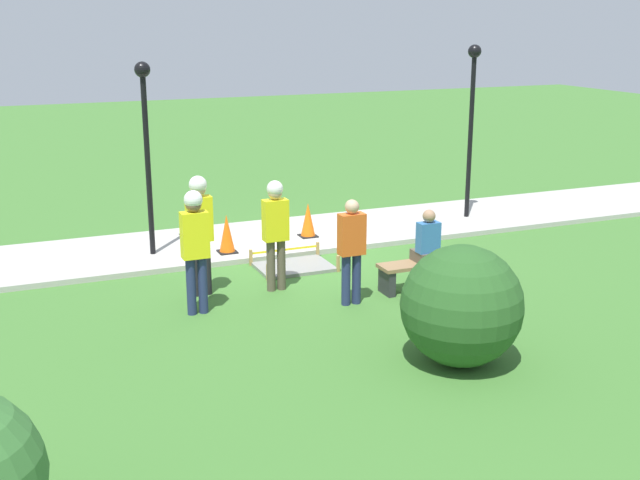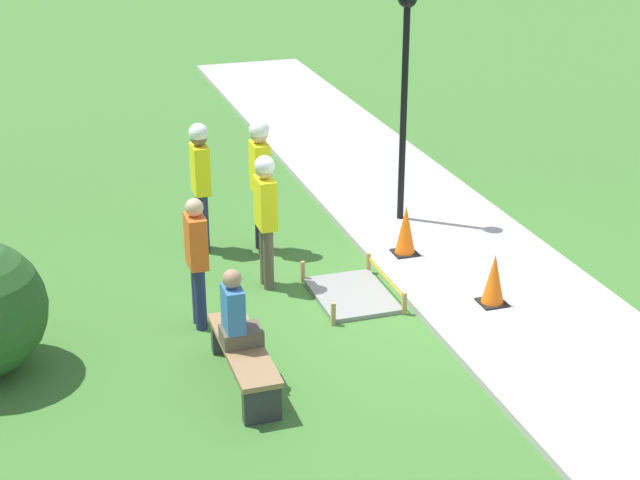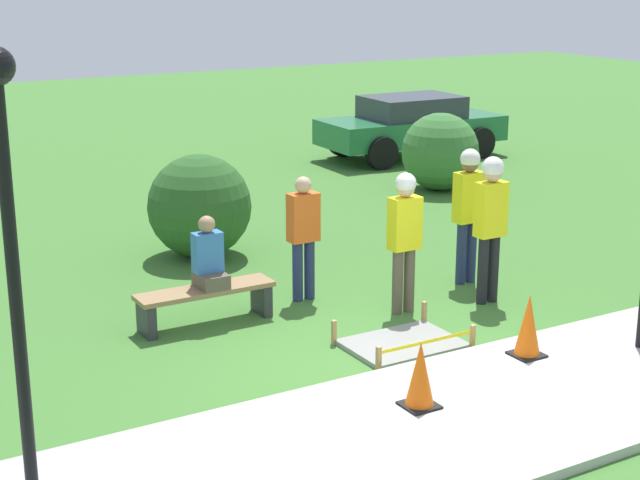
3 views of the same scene
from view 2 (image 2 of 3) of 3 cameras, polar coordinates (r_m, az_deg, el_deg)
ground_plane at (r=12.71m, az=5.11°, el=-3.81°), size 60.00×60.00×0.00m
sidewalk at (r=13.21m, az=10.38°, el=-2.80°), size 28.00×2.62×0.10m
wet_concrete_patch at (r=12.87m, az=1.86°, el=-3.20°), size 1.36×0.99×0.30m
traffic_cone_near_patch at (r=12.53m, az=10.08°, el=-2.27°), size 0.34×0.34×0.68m
traffic_cone_far_patch at (r=13.84m, az=5.00°, el=0.56°), size 0.34×0.34×0.72m
park_bench at (r=10.84m, az=-4.46°, el=-6.81°), size 1.75×0.44×0.47m
person_seated_on_bench at (r=10.67m, az=-4.91°, el=-4.37°), size 0.36×0.44×0.89m
worker_supervisor at (r=12.77m, az=-3.19°, el=1.80°), size 0.40×0.26×1.83m
worker_assistant at (r=13.99m, az=-6.97°, el=3.81°), size 0.40×0.28×1.91m
worker_trainee at (r=13.88m, az=-3.51°, el=3.96°), size 0.40×0.28×1.96m
bystander_in_orange_shirt at (r=11.85m, az=-7.18°, el=-0.90°), size 0.40×0.22×1.68m
lamppost_near at (r=14.55m, az=4.97°, el=9.83°), size 0.28×0.28×3.49m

